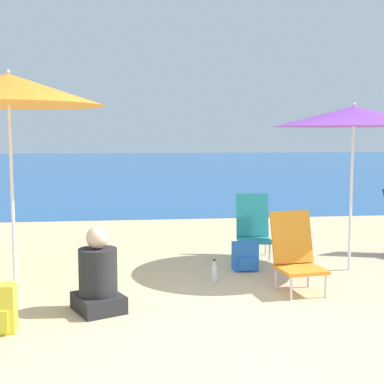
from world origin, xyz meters
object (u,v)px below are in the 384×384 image
Objects in this scene: beach_chair_teal at (253,226)px; backpack_blue at (245,257)px; water_bottle at (214,273)px; beach_chair_orange at (296,252)px; beach_umbrella_orange at (8,90)px; beach_umbrella_purple at (354,116)px; person_seated_near at (98,278)px.

beach_chair_teal reaches higher than backpack_blue.
beach_chair_orange is at bearing -27.77° from water_bottle.
beach_chair_orange is (2.98, -0.49, -1.70)m from beach_umbrella_orange.
beach_umbrella_orange is 8.94× the size of water_bottle.
beach_chair_orange is 1.00m from backpack_blue.
beach_umbrella_purple is 2.52× the size of person_seated_near.
beach_chair_teal is 1.05× the size of person_seated_near.
beach_umbrella_orange reaches higher than backpack_blue.
person_seated_near is 1.52m from water_bottle.
beach_chair_orange is at bearing -81.00° from beach_chair_teal.
beach_chair_orange is (0.07, -1.66, 0.00)m from beach_chair_teal.
person_seated_near is (0.94, -0.92, -1.80)m from beach_umbrella_orange.
water_bottle is (-0.73, -1.24, -0.31)m from beach_chair_teal.
beach_umbrella_orange is at bearing -176.02° from beach_umbrella_purple.
beach_chair_orange is 2.08m from person_seated_near.
beach_chair_orange is at bearing -9.33° from beach_umbrella_orange.
beach_chair_teal is at bearing 84.93° from beach_chair_orange.
beach_chair_teal is 2.88m from person_seated_near.
backpack_blue is at bearing 173.56° from beach_umbrella_purple.
beach_chair_orange is (-0.92, -0.76, -1.45)m from beach_umbrella_purple.
backpack_blue is 0.67m from water_bottle.
beach_umbrella_orange is 2.23m from person_seated_near.
water_bottle is (-0.80, 0.42, -0.31)m from beach_chair_orange.
backpack_blue is 1.32× the size of water_bottle.
beach_umbrella_purple is at bearing -2.91° from person_seated_near.
beach_chair_orange is 3.21× the size of water_bottle.
water_bottle is (-1.72, -0.34, -1.76)m from beach_umbrella_purple.
beach_umbrella_orange reaches higher than beach_umbrella_purple.
beach_chair_orange is 2.43× the size of backpack_blue.
beach_umbrella_orange is at bearing -171.07° from backpack_blue.
person_seated_near reaches higher than backpack_blue.
backpack_blue is (2.64, 0.41, -1.95)m from beach_umbrella_orange.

